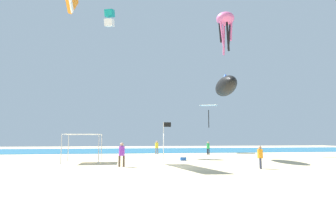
% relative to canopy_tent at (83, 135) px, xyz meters
% --- Properties ---
extents(ground, '(110.00, 110.00, 0.10)m').
position_rel_canopy_tent_xyz_m(ground, '(7.55, -4.74, -2.45)').
color(ground, beige).
extents(ocean_strip, '(110.00, 20.29, 0.03)m').
position_rel_canopy_tent_xyz_m(ocean_strip, '(7.55, 24.23, -2.39)').
color(ocean_strip, '#1E6B93').
rests_on(ocean_strip, ground).
extents(canopy_tent, '(3.12, 3.00, 2.53)m').
position_rel_canopy_tent_xyz_m(canopy_tent, '(0.00, 0.00, 0.00)').
color(canopy_tent, '#B2B2B7').
rests_on(canopy_tent, ground).
extents(person_near_tent, '(0.41, 0.44, 1.72)m').
position_rel_canopy_tent_xyz_m(person_near_tent, '(14.60, 9.92, -1.39)').
color(person_near_tent, black).
rests_on(person_near_tent, ground).
extents(person_leftmost, '(0.49, 0.43, 1.82)m').
position_rel_canopy_tent_xyz_m(person_leftmost, '(3.50, -4.20, -1.33)').
color(person_leftmost, brown).
rests_on(person_leftmost, ground).
extents(person_central, '(0.39, 0.41, 1.63)m').
position_rel_canopy_tent_xyz_m(person_central, '(13.28, -7.14, -1.44)').
color(person_central, '#33384C').
rests_on(person_central, ground).
extents(person_rightmost, '(0.43, 0.43, 1.81)m').
position_rel_canopy_tent_xyz_m(person_rightmost, '(8.02, 12.04, -1.34)').
color(person_rightmost, slate).
rests_on(person_rightmost, ground).
extents(banner_flag, '(0.61, 0.06, 3.36)m').
position_rel_canopy_tent_xyz_m(banner_flag, '(6.67, -5.01, -0.35)').
color(banner_flag, silver).
rests_on(banner_flag, ground).
extents(cooler_box, '(0.57, 0.37, 0.35)m').
position_rel_canopy_tent_xyz_m(cooler_box, '(9.36, 0.96, -2.23)').
color(cooler_box, blue).
rests_on(cooler_box, ground).
extents(kite_box_teal, '(1.40, 1.54, 2.47)m').
position_rel_canopy_tent_xyz_m(kite_box_teal, '(1.43, 9.73, 15.45)').
color(kite_box_teal, teal).
extents(kite_diamond_white, '(3.39, 3.39, 3.57)m').
position_rel_canopy_tent_xyz_m(kite_diamond_white, '(16.51, 15.71, 4.68)').
color(kite_diamond_white, white).
extents(kite_octopus_pink, '(3.40, 3.40, 5.89)m').
position_rel_canopy_tent_xyz_m(kite_octopus_pink, '(17.39, 9.83, 16.15)').
color(kite_octopus_pink, pink).
extents(kite_inflatable_black, '(2.94, 6.52, 2.33)m').
position_rel_canopy_tent_xyz_m(kite_inflatable_black, '(13.87, 0.97, 5.08)').
color(kite_inflatable_black, black).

